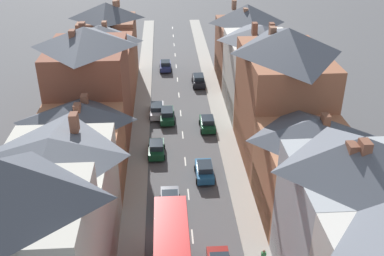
{
  "coord_description": "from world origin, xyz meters",
  "views": [
    {
      "loc": [
        -1.92,
        -11.3,
        25.93
      ],
      "look_at": [
        0.9,
        32.63,
        2.69
      ],
      "focal_mm": 42.0,
      "sensor_mm": 36.0,
      "label": 1
    }
  ],
  "objects_px": {
    "car_parked_right_a": "(199,80)",
    "car_parked_right_b": "(204,170)",
    "car_mid_white": "(170,203)",
    "car_near_silver": "(156,148)",
    "car_far_grey": "(207,123)",
    "car_near_blue": "(167,115)",
    "car_parked_left_b": "(157,110)",
    "car_mid_black": "(165,66)"
  },
  "relations": [
    {
      "from": "car_mid_white",
      "to": "car_far_grey",
      "type": "height_order",
      "value": "car_far_grey"
    },
    {
      "from": "car_near_silver",
      "to": "car_far_grey",
      "type": "relative_size",
      "value": 0.99
    },
    {
      "from": "car_near_silver",
      "to": "car_far_grey",
      "type": "height_order",
      "value": "car_near_silver"
    },
    {
      "from": "car_near_silver",
      "to": "car_far_grey",
      "type": "bearing_deg",
      "value": 42.9
    },
    {
      "from": "car_near_silver",
      "to": "car_parked_right_b",
      "type": "relative_size",
      "value": 1.0
    },
    {
      "from": "car_parked_right_a",
      "to": "car_mid_black",
      "type": "height_order",
      "value": "car_parked_right_a"
    },
    {
      "from": "car_near_silver",
      "to": "car_parked_right_b",
      "type": "xyz_separation_m",
      "value": [
        4.9,
        -4.74,
        0.01
      ]
    },
    {
      "from": "car_near_silver",
      "to": "car_near_blue",
      "type": "bearing_deg",
      "value": 81.19
    },
    {
      "from": "car_near_silver",
      "to": "car_far_grey",
      "type": "distance_m",
      "value": 8.46
    },
    {
      "from": "car_parked_right_a",
      "to": "car_mid_black",
      "type": "bearing_deg",
      "value": 126.09
    },
    {
      "from": "car_far_grey",
      "to": "car_near_blue",
      "type": "bearing_deg",
      "value": 151.83
    },
    {
      "from": "car_parked_right_a",
      "to": "car_mid_black",
      "type": "xyz_separation_m",
      "value": [
        -4.9,
        6.72,
        -0.03
      ]
    },
    {
      "from": "car_parked_left_b",
      "to": "car_parked_right_b",
      "type": "bearing_deg",
      "value": -71.56
    },
    {
      "from": "car_near_blue",
      "to": "car_mid_black",
      "type": "xyz_separation_m",
      "value": [
        0.0,
        18.26,
        -0.02
      ]
    },
    {
      "from": "car_near_silver",
      "to": "car_parked_left_b",
      "type": "bearing_deg",
      "value": 90.0
    },
    {
      "from": "car_parked_right_a",
      "to": "car_parked_left_b",
      "type": "distance_m",
      "value": 11.74
    },
    {
      "from": "car_near_blue",
      "to": "car_parked_right_b",
      "type": "bearing_deg",
      "value": -74.66
    },
    {
      "from": "car_mid_black",
      "to": "car_far_grey",
      "type": "bearing_deg",
      "value": -76.8
    },
    {
      "from": "car_near_blue",
      "to": "car_parked_left_b",
      "type": "bearing_deg",
      "value": 129.62
    },
    {
      "from": "car_far_grey",
      "to": "car_near_silver",
      "type": "bearing_deg",
      "value": -137.1
    },
    {
      "from": "car_parked_left_b",
      "to": "car_parked_right_b",
      "type": "height_order",
      "value": "car_parked_right_b"
    },
    {
      "from": "car_mid_black",
      "to": "car_parked_right_a",
      "type": "bearing_deg",
      "value": -53.91
    },
    {
      "from": "car_parked_left_b",
      "to": "car_parked_right_a",
      "type": "bearing_deg",
      "value": 58.12
    },
    {
      "from": "car_mid_black",
      "to": "car_parked_right_b",
      "type": "distance_m",
      "value": 31.59
    },
    {
      "from": "car_near_blue",
      "to": "car_far_grey",
      "type": "bearing_deg",
      "value": -28.17
    },
    {
      "from": "car_near_blue",
      "to": "car_mid_black",
      "type": "relative_size",
      "value": 1.16
    },
    {
      "from": "car_parked_right_a",
      "to": "car_mid_white",
      "type": "relative_size",
      "value": 0.96
    },
    {
      "from": "car_parked_right_a",
      "to": "car_mid_black",
      "type": "relative_size",
      "value": 1.13
    },
    {
      "from": "car_near_blue",
      "to": "car_near_silver",
      "type": "height_order",
      "value": "car_near_silver"
    },
    {
      "from": "car_parked_left_b",
      "to": "car_mid_white",
      "type": "height_order",
      "value": "car_parked_left_b"
    },
    {
      "from": "car_near_silver",
      "to": "car_parked_left_b",
      "type": "distance_m",
      "value": 9.96
    },
    {
      "from": "car_mid_black",
      "to": "car_parked_left_b",
      "type": "xyz_separation_m",
      "value": [
        -1.3,
        -16.69,
        0.02
      ]
    },
    {
      "from": "car_mid_black",
      "to": "car_mid_white",
      "type": "distance_m",
      "value": 36.52
    },
    {
      "from": "car_parked_right_a",
      "to": "car_far_grey",
      "type": "xyz_separation_m",
      "value": [
        -0.0,
        -14.16,
        -0.03
      ]
    },
    {
      "from": "car_parked_left_b",
      "to": "car_mid_white",
      "type": "distance_m",
      "value": 19.87
    },
    {
      "from": "car_far_grey",
      "to": "car_parked_right_b",
      "type": "distance_m",
      "value": 10.58
    },
    {
      "from": "car_near_silver",
      "to": "car_mid_black",
      "type": "relative_size",
      "value": 0.99
    },
    {
      "from": "car_mid_white",
      "to": "car_parked_left_b",
      "type": "bearing_deg",
      "value": 93.75
    },
    {
      "from": "car_near_silver",
      "to": "car_mid_black",
      "type": "distance_m",
      "value": 26.68
    },
    {
      "from": "car_parked_left_b",
      "to": "car_far_grey",
      "type": "distance_m",
      "value": 7.49
    },
    {
      "from": "car_parked_right_a",
      "to": "car_parked_right_b",
      "type": "distance_m",
      "value": 24.7
    },
    {
      "from": "car_mid_white",
      "to": "car_parked_right_b",
      "type": "distance_m",
      "value": 6.27
    }
  ]
}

